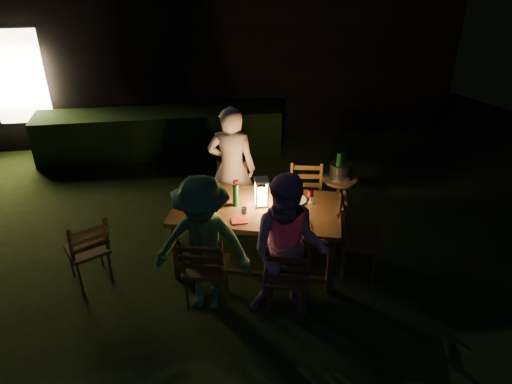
{
  "coord_description": "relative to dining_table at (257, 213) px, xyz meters",
  "views": [
    {
      "loc": [
        0.13,
        -4.46,
        3.96
      ],
      "look_at": [
        0.8,
        0.71,
        0.88
      ],
      "focal_mm": 35.0,
      "sensor_mm": 36.0,
      "label": 1
    }
  ],
  "objects": [
    {
      "name": "chair_spare",
      "position": [
        -1.98,
        -0.08,
        -0.44
      ],
      "size": [
        0.6,
        0.61,
        0.98
      ],
      "rotation": [
        0.0,
        0.0,
        0.46
      ],
      "color": "#4E351A",
      "rests_on": "ground"
    },
    {
      "name": "wineglass_e",
      "position": [
        -0.18,
        -0.26,
        0.17
      ],
      "size": [
        0.06,
        0.06,
        0.18
      ],
      "primitive_type": null,
      "color": "silver",
      "rests_on": "dining_table"
    },
    {
      "name": "plate_near_right",
      "position": [
        0.37,
        -0.33,
        0.09
      ],
      "size": [
        0.25,
        0.25,
        0.01
      ],
      "primitive_type": "cylinder",
      "color": "white",
      "rests_on": "dining_table"
    },
    {
      "name": "person_opp_right",
      "position": [
        0.21,
        -0.91,
        0.11
      ],
      "size": [
        0.97,
        0.84,
        1.7
      ],
      "primitive_type": "imported",
      "rotation": [
        0.0,
        0.0,
        -0.27
      ],
      "color": "#AF78A2",
      "rests_on": "ground"
    },
    {
      "name": "chair_far_left",
      "position": [
        -0.23,
        0.86,
        -0.46
      ],
      "size": [
        0.48,
        0.51,
        0.94
      ],
      "rotation": [
        0.0,
        0.0,
        3.0
      ],
      "color": "#4E351A",
      "rests_on": "ground"
    },
    {
      "name": "person_opp_left",
      "position": [
        -0.65,
        -0.67,
        0.07
      ],
      "size": [
        1.17,
        0.86,
        1.62
      ],
      "primitive_type": "imported",
      "rotation": [
        0.0,
        0.0,
        -0.27
      ],
      "color": "#387040",
      "rests_on": "ground"
    },
    {
      "name": "napkin_left",
      "position": [
        -0.23,
        -0.27,
        0.09
      ],
      "size": [
        0.18,
        0.14,
        0.01
      ],
      "primitive_type": "cube",
      "color": "red",
      "rests_on": "dining_table"
    },
    {
      "name": "lantern",
      "position": [
        0.06,
        0.03,
        0.24
      ],
      "size": [
        0.16,
        0.16,
        0.35
      ],
      "color": "white",
      "rests_on": "dining_table"
    },
    {
      "name": "bottle_bucket_b",
      "position": [
        1.32,
        0.92,
        0.06
      ],
      "size": [
        0.07,
        0.07,
        0.32
      ],
      "primitive_type": "cylinder",
      "color": "#0F471E",
      "rests_on": "side_table"
    },
    {
      "name": "chair_near_right",
      "position": [
        0.23,
        -0.86,
        -0.44
      ],
      "size": [
        0.55,
        0.57,
        1.01
      ],
      "rotation": [
        0.0,
        0.0,
        -0.23
      ],
      "color": "#4E351A",
      "rests_on": "ground"
    },
    {
      "name": "phone",
      "position": [
        -0.68,
        -0.12,
        0.09
      ],
      "size": [
        0.14,
        0.07,
        0.01
      ],
      "primitive_type": "cube",
      "color": "black",
      "rests_on": "dining_table"
    },
    {
      "name": "chair_end",
      "position": [
        1.18,
        -0.33,
        -0.43
      ],
      "size": [
        0.62,
        0.6,
        1.04
      ],
      "rotation": [
        0.0,
        0.0,
        -1.91
      ],
      "color": "#4E351A",
      "rests_on": "ground"
    },
    {
      "name": "wineglass_c",
      "position": [
        0.21,
        -0.35,
        0.17
      ],
      "size": [
        0.06,
        0.06,
        0.18
      ],
      "primitive_type": null,
      "color": "#59070F",
      "rests_on": "dining_table"
    },
    {
      "name": "chair_near_left",
      "position": [
        -0.64,
        -0.62,
        -0.42
      ],
      "size": [
        0.57,
        0.6,
        1.06
      ],
      "rotation": [
        0.0,
        0.0,
        -0.22
      ],
      "color": "#4E351A",
      "rests_on": "ground"
    },
    {
      "name": "wineglass_d",
      "position": [
        0.65,
        0.01,
        0.17
      ],
      "size": [
        0.06,
        0.06,
        0.18
      ],
      "primitive_type": null,
      "color": "#59070F",
      "rests_on": "dining_table"
    },
    {
      "name": "dining_table",
      "position": [
        0.0,
        0.0,
        0.0
      ],
      "size": [
        2.16,
        1.48,
        0.82
      ],
      "rotation": [
        0.0,
        0.0,
        -0.27
      ],
      "color": "#4E351A",
      "rests_on": "ground"
    },
    {
      "name": "plate_far_left",
      "position": [
        -0.47,
        0.36,
        0.09
      ],
      "size": [
        0.25,
        0.25,
        0.01
      ],
      "primitive_type": "cylinder",
      "color": "white",
      "rests_on": "dining_table"
    },
    {
      "name": "wineglass_b",
      "position": [
        -0.73,
        0.08,
        0.17
      ],
      "size": [
        0.06,
        0.06,
        0.18
      ],
      "primitive_type": null,
      "color": "#59070F",
      "rests_on": "dining_table"
    },
    {
      "name": "napkin_right",
      "position": [
        0.45,
        -0.44,
        0.09
      ],
      "size": [
        0.18,
        0.14,
        0.01
      ],
      "primitive_type": "cube",
      "color": "red",
      "rests_on": "dining_table"
    },
    {
      "name": "bottle_bucket_a",
      "position": [
        1.22,
        0.84,
        0.06
      ],
      "size": [
        0.07,
        0.07,
        0.32
      ],
      "primitive_type": "cylinder",
      "color": "#0F471E",
      "rests_on": "side_table"
    },
    {
      "name": "wineglass_a",
      "position": [
        -0.21,
        0.35,
        0.17
      ],
      "size": [
        0.06,
        0.06,
        0.18
      ],
      "primitive_type": null,
      "color": "#59070F",
      "rests_on": "dining_table"
    },
    {
      "name": "ice_bucket",
      "position": [
        1.27,
        0.88,
        0.01
      ],
      "size": [
        0.3,
        0.3,
        0.22
      ],
      "primitive_type": "cylinder",
      "color": "#A5A8AD",
      "rests_on": "side_table"
    },
    {
      "name": "bottle_table",
      "position": [
        -0.24,
        0.07,
        0.22
      ],
      "size": [
        0.07,
        0.07,
        0.28
      ],
      "primitive_type": "cylinder",
      "color": "#0F471E",
      "rests_on": "dining_table"
    },
    {
      "name": "side_table",
      "position": [
        1.27,
        0.88,
        -0.17
      ],
      "size": [
        0.48,
        0.48,
        0.64
      ],
      "color": "#855F42",
      "rests_on": "ground"
    },
    {
      "name": "garden_envelope",
      "position": [
        -0.79,
        5.69,
        0.84
      ],
      "size": [
        40.0,
        40.0,
        3.2
      ],
      "color": "black",
      "rests_on": "ground"
    },
    {
      "name": "plate_far_right",
      "position": [
        0.49,
        0.09,
        0.09
      ],
      "size": [
        0.25,
        0.25,
        0.01
      ],
      "primitive_type": "cylinder",
      "color": "white",
      "rests_on": "dining_table"
    },
    {
      "name": "person_house_side",
      "position": [
        -0.21,
        0.91,
        0.13
      ],
      "size": [
        0.72,
        0.57,
        1.74
      ],
      "primitive_type": "imported",
      "rotation": [
        0.0,
        0.0,
        2.87
      ],
      "color": "beige",
      "rests_on": "ground"
    },
    {
      "name": "chair_far_right",
      "position": [
        0.74,
        0.59,
        -0.45
      ],
      "size": [
        0.51,
        0.53,
        0.97
      ],
      "rotation": [
        0.0,
        0.0,
        2.96
      ],
      "color": "#4E351A",
      "rests_on": "ground"
    },
    {
      "name": "plate_near_left",
      "position": [
        -0.59,
        -0.06,
        0.09
      ],
      "size": [
        0.25,
        0.25,
        0.01
      ],
      "primitive_type": "cylinder",
      "color": "white",
      "rests_on": "dining_table"
    }
  ]
}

